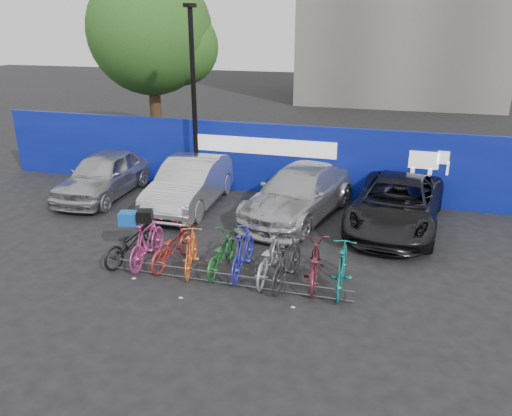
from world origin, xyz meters
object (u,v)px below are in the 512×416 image
at_px(tree, 156,35).
at_px(bike_7, 287,262).
at_px(bike_3, 191,252).
at_px(lamppost, 194,97).
at_px(car_3, 397,204).
at_px(bike_0, 131,243).
at_px(bike_6, 268,257).
at_px(bike_1, 147,242).
at_px(car_0, 104,174).
at_px(bike_5, 243,252).
at_px(bike_9, 342,268).
at_px(bike_2, 172,246).
at_px(bike_4, 221,253).
at_px(bike_rack, 228,279).
at_px(bike_8, 314,264).
at_px(car_2, 299,193).
at_px(car_1, 191,183).

relative_size(tree, bike_7, 4.35).
bearing_deg(bike_3, lamppost, -83.04).
xyz_separation_m(car_3, bike_7, (-2.25, -4.15, -0.17)).
relative_size(bike_3, bike_7, 0.93).
distance_m(bike_0, bike_7, 3.95).
relative_size(bike_3, bike_6, 0.86).
distance_m(bike_0, bike_1, 0.44).
xyz_separation_m(car_0, car_3, (9.55, -0.12, -0.05)).
distance_m(car_0, bike_5, 7.42).
bearing_deg(bike_9, lamppost, -45.21).
bearing_deg(tree, bike_2, -62.88).
bearing_deg(bike_6, bike_1, 1.27).
height_order(bike_0, bike_4, bike_0).
bearing_deg(bike_0, bike_7, -167.32).
distance_m(lamppost, bike_6, 7.20).
distance_m(tree, bike_0, 11.83).
bearing_deg(bike_rack, bike_7, 19.82).
bearing_deg(bike_1, bike_rack, 164.73).
bearing_deg(bike_9, bike_rack, 10.60).
xyz_separation_m(bike_0, bike_7, (3.95, -0.09, 0.06)).
bearing_deg(bike_1, car_0, -49.55).
height_order(bike_3, bike_7, bike_7).
xyz_separation_m(tree, bike_9, (9.24, -10.15, -4.53)).
distance_m(bike_1, bike_5, 2.41).
relative_size(bike_rack, bike_7, 3.12).
bearing_deg(bike_1, tree, -67.64).
bearing_deg(lamppost, bike_4, -62.35).
bearing_deg(bike_8, bike_9, 160.42).
bearing_deg(tree, bike_rack, -57.55).
distance_m(car_2, bike_4, 4.16).
height_order(bike_1, bike_9, bike_1).
bearing_deg(bike_1, lamppost, -81.92).
distance_m(bike_rack, bike_2, 1.81).
bearing_deg(bike_7, car_0, -22.44).
relative_size(lamppost, bike_2, 3.41).
bearing_deg(bike_5, car_1, -54.55).
relative_size(lamppost, bike_8, 3.32).
bearing_deg(bike_9, bike_2, -3.17).
bearing_deg(bike_3, bike_rack, 143.47).
xyz_separation_m(car_3, bike_6, (-2.75, -3.96, -0.20)).
bearing_deg(lamppost, bike_5, -57.91).
relative_size(bike_2, bike_3, 1.08).
distance_m(car_3, bike_4, 5.56).
xyz_separation_m(bike_1, bike_8, (4.07, 0.11, -0.07)).
xyz_separation_m(bike_rack, car_1, (-2.84, 4.61, 0.60)).
xyz_separation_m(car_3, bike_3, (-4.57, -4.16, -0.21)).
bearing_deg(car_0, bike_0, -53.71).
relative_size(car_1, bike_5, 2.51).
bearing_deg(bike_5, car_3, -131.92).
xyz_separation_m(bike_rack, bike_2, (-1.65, 0.66, 0.31)).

